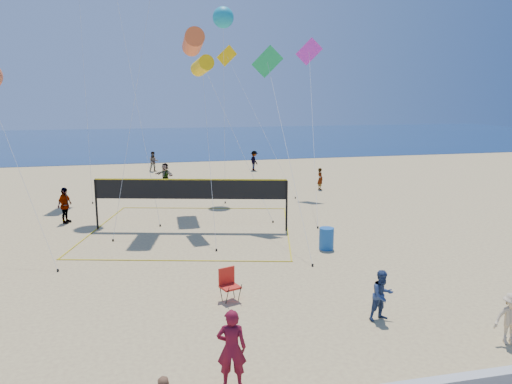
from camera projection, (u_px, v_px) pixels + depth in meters
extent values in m
plane|color=#D0B875|center=(234.00, 356.00, 12.65)|extent=(120.00, 120.00, 0.00)
cube|color=navy|center=(154.00, 140.00, 71.88)|extent=(140.00, 50.00, 0.03)
imported|color=maroon|center=(232.00, 348.00, 11.19)|extent=(0.75, 0.57, 1.85)
imported|color=navy|center=(382.00, 295.00, 14.54)|extent=(0.83, 0.70, 1.52)
imported|color=#D3B88D|center=(511.00, 319.00, 13.15)|extent=(1.01, 0.71, 1.42)
imported|color=gray|center=(65.00, 205.00, 25.50)|extent=(0.89, 1.18, 1.86)
imported|color=gray|center=(165.00, 175.00, 35.30)|extent=(1.50, 1.51, 1.74)
imported|color=gray|center=(320.00, 179.00, 34.49)|extent=(0.41, 0.58, 1.51)
imported|color=gray|center=(154.00, 162.00, 42.52)|extent=(0.86, 0.69, 1.71)
imported|color=gray|center=(254.00, 161.00, 43.07)|extent=(0.82, 1.20, 1.71)
cube|color=red|center=(230.00, 287.00, 15.92)|extent=(0.71, 0.68, 0.06)
cube|color=red|center=(227.00, 276.00, 16.05)|extent=(0.55, 0.24, 0.57)
cylinder|color=black|center=(227.00, 297.00, 15.67)|extent=(0.12, 0.28, 0.74)
cylinder|color=black|center=(221.00, 293.00, 16.01)|extent=(0.12, 0.28, 0.74)
cylinder|color=black|center=(240.00, 294.00, 15.91)|extent=(0.12, 0.28, 0.74)
cylinder|color=black|center=(233.00, 290.00, 16.25)|extent=(0.12, 0.28, 0.74)
cylinder|color=#1954A2|center=(326.00, 239.00, 21.26)|extent=(0.74, 0.74, 0.93)
cylinder|color=black|center=(96.00, 205.00, 24.25)|extent=(0.10, 0.10, 2.47)
cylinder|color=black|center=(287.00, 206.00, 24.03)|extent=(0.10, 0.10, 2.47)
cube|color=black|center=(191.00, 190.00, 23.99)|extent=(8.97, 2.35, 0.93)
cube|color=gold|center=(190.00, 179.00, 23.90)|extent=(8.97, 2.36, 0.06)
cube|color=gold|center=(174.00, 261.00, 19.84)|extent=(9.17, 2.43, 0.02)
cube|color=gold|center=(204.00, 208.00, 28.92)|extent=(9.17, 2.43, 0.02)
cylinder|color=silver|center=(17.00, 165.00, 19.58)|extent=(3.09, 4.24, 7.46)
cylinder|color=black|center=(58.00, 270.00, 18.63)|extent=(0.08, 0.08, 0.10)
cylinder|color=silver|center=(135.00, 94.00, 23.50)|extent=(2.57, 4.20, 12.96)
cylinder|color=black|center=(113.00, 240.00, 22.47)|extent=(0.08, 0.08, 0.10)
cylinder|color=yellow|center=(202.00, 66.00, 23.88)|extent=(0.97, 1.85, 0.97)
cylinder|color=silver|center=(209.00, 152.00, 22.47)|extent=(0.14, 4.52, 7.81)
cylinder|color=black|center=(216.00, 250.00, 21.06)|extent=(0.08, 0.08, 0.10)
cube|color=#1BAD57|center=(267.00, 62.00, 24.53)|extent=(1.47, 0.66, 1.58)
cylinder|color=silver|center=(287.00, 151.00, 21.86)|extent=(0.03, 7.22, 8.05)
cylinder|color=black|center=(313.00, 265.00, 19.19)|extent=(0.08, 0.08, 0.10)
cube|color=#DF30D2|center=(309.00, 51.00, 31.89)|extent=(1.58, 0.81, 1.74)
cylinder|color=silver|center=(313.00, 128.00, 28.26)|extent=(2.45, 8.91, 9.15)
cylinder|color=black|center=(318.00, 227.00, 24.62)|extent=(0.08, 0.08, 0.10)
cylinder|color=silver|center=(132.00, 78.00, 25.93)|extent=(2.14, 5.44, 14.57)
cylinder|color=black|center=(160.00, 225.00, 24.98)|extent=(0.08, 0.08, 0.10)
sphere|color=#149AB7|center=(223.00, 17.00, 30.64)|extent=(1.66, 1.66, 1.30)
cylinder|color=silver|center=(224.00, 109.00, 30.45)|extent=(0.45, 2.54, 11.10)
cylinder|color=black|center=(225.00, 202.00, 30.27)|extent=(0.08, 0.08, 0.10)
cylinder|color=silver|center=(84.00, 78.00, 30.38)|extent=(0.36, 3.55, 14.82)
cylinder|color=black|center=(93.00, 203.00, 30.17)|extent=(0.08, 0.08, 0.10)
cube|color=yellow|center=(227.00, 56.00, 35.71)|extent=(1.54, 0.22, 1.53)
cylinder|color=silver|center=(259.00, 122.00, 33.68)|extent=(3.14, 6.84, 9.17)
cylinder|color=black|center=(295.00, 198.00, 31.65)|extent=(0.08, 0.08, 0.10)
cylinder|color=orange|center=(193.00, 42.00, 27.33)|extent=(1.12, 2.57, 1.39)
cylinder|color=silver|center=(232.00, 129.00, 26.53)|extent=(3.45, 4.38, 9.28)
cylinder|color=black|center=(273.00, 222.00, 25.72)|extent=(0.08, 0.08, 0.10)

